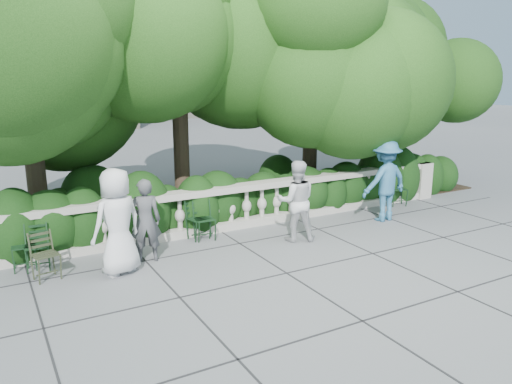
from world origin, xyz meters
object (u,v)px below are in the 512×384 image
chair_c (203,241)px  person_businessman (117,222)px  chair_weathered (51,282)px  chair_d (207,242)px  chair_f (399,207)px  person_older_blue (385,180)px  chair_b (39,273)px  chair_a (26,273)px  person_woman_grey (145,220)px  person_casual_man (296,201)px

chair_c → person_businessman: 2.34m
chair_weathered → chair_d: bearing=-1.5°
chair_c → chair_d: (0.05, -0.10, 0.00)m
chair_f → person_older_blue: (-1.24, -0.69, 0.97)m
chair_d → chair_f: size_ratio=1.00×
chair_b → chair_c: (3.22, 0.18, 0.00)m
chair_a → chair_b: 0.24m
person_woman_grey → person_casual_man: bearing=-173.0°
chair_f → chair_c: bearing=-158.4°
person_woman_grey → person_older_blue: (5.74, -0.17, 0.18)m
chair_d → chair_c: bearing=122.0°
chair_b → person_casual_man: person_casual_man is taller
chair_d → person_woman_grey: person_woman_grey is taller
chair_d → chair_weathered: size_ratio=1.00×
person_woman_grey → person_businessman: bearing=43.3°
person_businessman → person_woman_grey: 0.70m
chair_d → person_businessman: person_businessman is taller
chair_f → chair_weathered: 8.74m
person_casual_man → chair_f: bearing=-143.3°
person_casual_man → person_woman_grey: bearing=17.2°
chair_d → chair_f: same height
person_casual_man → person_older_blue: (2.64, 0.19, 0.12)m
chair_c → chair_f: (5.62, -0.03, 0.00)m
chair_c → person_casual_man: size_ratio=0.49×
chair_d → chair_weathered: 3.21m
chair_a → chair_c: same height
person_older_blue → chair_a: bearing=-6.9°
chair_c → chair_f: 5.62m
chair_a → person_older_blue: size_ratio=0.43×
chair_c → person_casual_man: bearing=-38.7°
person_older_blue → chair_c: bearing=-11.4°
chair_weathered → person_businessman: (1.14, -0.17, 0.94)m
chair_a → person_older_blue: (7.80, -0.66, 0.97)m
chair_c → chair_f: same height
person_businessman → person_woman_grey: (0.59, 0.33, -0.15)m
chair_b → chair_f: 8.84m
chair_weathered → person_businessman: person_businessman is taller
chair_a → person_businessman: person_businessman is taller
chair_c → chair_b: bearing=172.2°
chair_c → chair_weathered: (-3.10, -0.71, 0.00)m
chair_d → person_older_blue: size_ratio=0.43×
chair_a → chair_weathered: bearing=-58.4°
chair_a → chair_b: same height
chair_weathered → chair_b: bearing=90.9°
chair_f → person_woman_grey: bearing=-153.9°
chair_f → person_businessman: bearing=-151.7°
chair_d → person_casual_man: (1.69, -0.81, 0.85)m
chair_c → person_older_blue: person_older_blue is taller
chair_b → person_businessman: person_businessman is taller
chair_b → chair_d: (3.27, 0.08, 0.00)m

